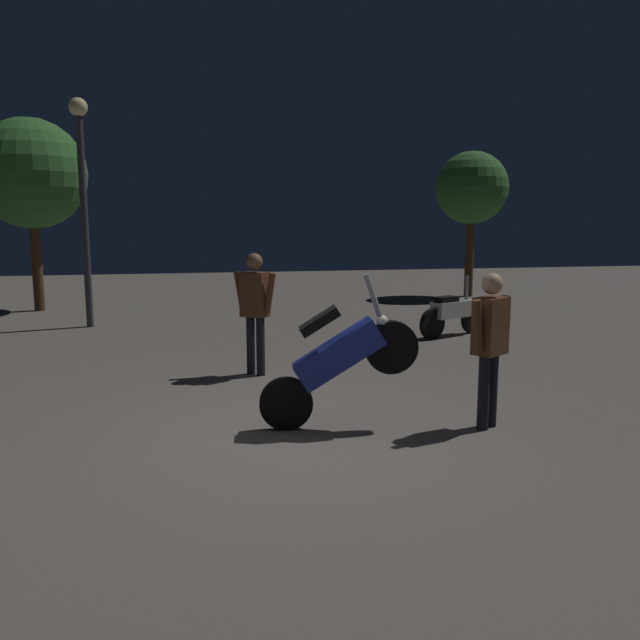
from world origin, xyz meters
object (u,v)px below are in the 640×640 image
motorcycle_white_parked_left (453,313)px  person_bystander_far (490,337)px  streetlamp_near (82,182)px  motorcycle_blue_foreground (338,359)px  person_rider_beside (255,303)px

motorcycle_white_parked_left → person_bystander_far: bearing=-134.0°
motorcycle_white_parked_left → person_bystander_far: size_ratio=0.94×
streetlamp_near → motorcycle_blue_foreground: bearing=-63.9°
motorcycle_blue_foreground → person_rider_beside: (-0.62, 2.50, 0.28)m
motorcycle_white_parked_left → person_bystander_far: (-1.75, -5.10, 0.54)m
person_rider_beside → motorcycle_white_parked_left: bearing=-23.2°
motorcycle_blue_foreground → person_rider_beside: size_ratio=0.97×
motorcycle_blue_foreground → person_bystander_far: 1.59m
streetlamp_near → person_rider_beside: bearing=-58.3°
motorcycle_blue_foreground → streetlamp_near: size_ratio=0.37×
person_rider_beside → person_bystander_far: size_ratio=1.05×
motorcycle_white_parked_left → person_bystander_far: 5.42m
person_bystander_far → streetlamp_near: bearing=-179.0°
person_bystander_far → streetlamp_near: streetlamp_near is taller
motorcycle_blue_foreground → person_bystander_far: size_ratio=1.01×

